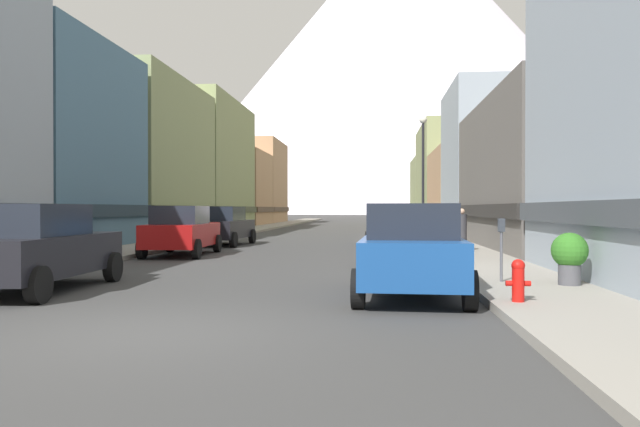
{
  "coord_description": "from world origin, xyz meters",
  "views": [
    {
      "loc": [
        3.08,
        -7.95,
        1.69
      ],
      "look_at": [
        -0.64,
        33.71,
        1.34
      ],
      "focal_mm": 34.11,
      "sensor_mm": 36.0,
      "label": 1
    }
  ],
  "objects": [
    {
      "name": "ground_plane",
      "position": [
        0.0,
        0.0,
        0.0
      ],
      "size": [
        400.0,
        400.0,
        0.0
      ],
      "primitive_type": "plane",
      "color": "#3A3A3A"
    },
    {
      "name": "sidewalk_left",
      "position": [
        -6.25,
        35.0,
        0.07
      ],
      "size": [
        2.5,
        100.0,
        0.15
      ],
      "primitive_type": "cube",
      "color": "gray",
      "rests_on": "ground"
    },
    {
      "name": "sidewalk_right",
      "position": [
        6.25,
        35.0,
        0.07
      ],
      "size": [
        2.5,
        100.0,
        0.15
      ],
      "primitive_type": "cube",
      "color": "gray",
      "rests_on": "ground"
    },
    {
      "name": "storefront_left_1",
      "position": [
        -11.11,
        15.6,
        4.07
      ],
      "size": [
        7.52,
        8.27,
        8.45
      ],
      "color": "slate",
      "rests_on": "ground"
    },
    {
      "name": "storefront_left_2",
      "position": [
        -11.17,
        25.99,
        4.36
      ],
      "size": [
        7.65,
        11.63,
        9.03
      ],
      "color": "#8C9966",
      "rests_on": "ground"
    },
    {
      "name": "storefront_left_3",
      "position": [
        -10.55,
        38.72,
        4.87
      ],
      "size": [
        6.41,
        13.3,
        10.07
      ],
      "color": "#8C9966",
      "rests_on": "ground"
    },
    {
      "name": "storefront_left_4",
      "position": [
        -10.75,
        50.49,
        3.47
      ],
      "size": [
        6.8,
        9.05,
        7.22
      ],
      "color": "tan",
      "rests_on": "ground"
    },
    {
      "name": "storefront_left_5",
      "position": [
        -10.57,
        60.58,
        4.51
      ],
      "size": [
        6.44,
        10.86,
        9.34
      ],
      "color": "tan",
      "rests_on": "ground"
    },
    {
      "name": "storefront_right_1",
      "position": [
        10.75,
        17.52,
        2.95
      ],
      "size": [
        6.81,
        13.55,
        6.13
      ],
      "color": "#66605B",
      "rests_on": "ground"
    },
    {
      "name": "storefront_right_2",
      "position": [
        11.24,
        28.76,
        4.28
      ],
      "size": [
        7.79,
        8.46,
        8.87
      ],
      "color": "#99A5B2",
      "rests_on": "ground"
    },
    {
      "name": "storefront_right_3",
      "position": [
        11.08,
        38.4,
        2.91
      ],
      "size": [
        7.46,
        10.42,
        6.04
      ],
      "color": "tan",
      "rests_on": "ground"
    },
    {
      "name": "storefront_right_4",
      "position": [
        11.74,
        50.89,
        4.6
      ],
      "size": [
        8.78,
        13.8,
        9.54
      ],
      "color": "#8C9966",
      "rests_on": "ground"
    },
    {
      "name": "storefront_right_5",
      "position": [
        10.98,
        62.91,
        3.55
      ],
      "size": [
        7.26,
        9.58,
        7.37
      ],
      "color": "#8C9966",
      "rests_on": "ground"
    },
    {
      "name": "car_left_0",
      "position": [
        -3.8,
        3.84,
        0.9
      ],
      "size": [
        2.18,
        4.45,
        1.78
      ],
      "color": "black",
      "rests_on": "ground"
    },
    {
      "name": "car_left_1",
      "position": [
        -3.8,
        13.3,
        0.9
      ],
      "size": [
        2.25,
        4.48,
        1.78
      ],
      "color": "#9E1111",
      "rests_on": "ground"
    },
    {
      "name": "car_left_2",
      "position": [
        -3.8,
        19.39,
        0.9
      ],
      "size": [
        2.24,
        4.48,
        1.78
      ],
      "color": "black",
      "rests_on": "ground"
    },
    {
      "name": "car_right_0",
      "position": [
        3.8,
        3.83,
        0.9
      ],
      "size": [
        2.22,
        4.47,
        1.78
      ],
      "color": "#19478C",
      "rests_on": "ground"
    },
    {
      "name": "car_right_1",
      "position": [
        3.8,
        11.11,
        0.9
      ],
      "size": [
        2.06,
        4.4,
        1.78
      ],
      "color": "silver",
      "rests_on": "ground"
    },
    {
      "name": "car_right_2",
      "position": [
        3.8,
        20.55,
        0.9
      ],
      "size": [
        2.24,
        4.48,
        1.78
      ],
      "color": "#19478C",
      "rests_on": "ground"
    },
    {
      "name": "fire_hydrant_near",
      "position": [
        5.45,
        2.32,
        0.53
      ],
      "size": [
        0.4,
        0.22,
        0.7
      ],
      "color": "red",
      "rests_on": "sidewalk_right"
    },
    {
      "name": "parking_meter_near",
      "position": [
        5.75,
        5.12,
        1.01
      ],
      "size": [
        0.14,
        0.1,
        1.33
      ],
      "color": "#595960",
      "rests_on": "sidewalk_right"
    },
    {
      "name": "potted_plant_0",
      "position": [
        7.0,
        4.66,
        0.76
      ],
      "size": [
        0.72,
        0.72,
        1.06
      ],
      "color": "#4C4C51",
      "rests_on": "sidewalk_right"
    },
    {
      "name": "potted_plant_1",
      "position": [
        -7.0,
        11.52,
        0.76
      ],
      "size": [
        0.76,
        0.76,
        1.07
      ],
      "color": "#4C4C51",
      "rests_on": "sidewalk_left"
    },
    {
      "name": "pedestrian_0",
      "position": [
        6.25,
        14.44,
        0.86
      ],
      "size": [
        0.36,
        0.36,
        1.54
      ],
      "color": "#333338",
      "rests_on": "sidewalk_right"
    },
    {
      "name": "pedestrian_1",
      "position": [
        -6.25,
        26.73,
        0.9
      ],
      "size": [
        0.36,
        0.36,
        1.63
      ],
      "color": "maroon",
      "rests_on": "sidewalk_left"
    },
    {
      "name": "streetlamp_right",
      "position": [
        5.35,
        20.66,
        3.99
      ],
      "size": [
        0.36,
        0.36,
        5.86
      ],
      "color": "black",
      "rests_on": "sidewalk_right"
    },
    {
      "name": "mountain_backdrop",
      "position": [
        16.41,
        260.0,
        66.69
      ],
      "size": [
        215.76,
        215.76,
        133.38
      ],
      "primitive_type": "cone",
      "color": "silver",
      "rests_on": "ground"
    }
  ]
}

